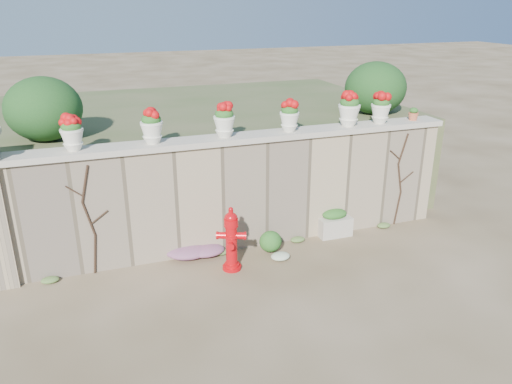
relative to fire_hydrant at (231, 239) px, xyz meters
name	(u,v)px	position (x,y,z in m)	size (l,w,h in m)	color
ground	(278,292)	(0.48, -0.94, -0.57)	(80.00, 80.00, 0.00)	brown
stone_wall	(242,194)	(0.48, 0.86, 0.43)	(8.00, 0.40, 2.00)	#9D8969
wall_cap	(242,138)	(0.48, 0.86, 1.48)	(8.10, 0.52, 0.10)	#BCB19F
raised_fill	(201,148)	(0.48, 4.06, 0.43)	(9.00, 6.00, 2.00)	#384C23
back_shrub_left	(43,109)	(-2.72, 2.06, 1.98)	(1.30, 1.30, 1.10)	#143814
back_shrub_right	(376,88)	(3.88, 2.06, 1.98)	(1.30, 1.30, 1.10)	#143814
vine_left	(90,219)	(-2.20, 0.64, 0.42)	(0.60, 0.04, 1.91)	black
vine_right	(400,178)	(3.70, 0.64, 0.42)	(0.60, 0.04, 1.91)	black
fire_hydrant	(231,239)	(0.00, 0.00, 0.00)	(0.49, 0.35, 1.13)	#BA070D
planter_box	(334,223)	(2.27, 0.61, -0.32)	(0.65, 0.38, 0.54)	#BCB19F
green_shrub	(274,240)	(0.88, 0.26, -0.31)	(0.56, 0.50, 0.53)	#1E5119
magenta_clump	(197,251)	(-0.46, 0.60, -0.44)	(0.97, 0.65, 0.26)	#AE229D
white_flowers	(282,256)	(0.93, 0.00, -0.49)	(0.46, 0.37, 0.17)	white
urn_pot_0	(72,133)	(-2.29, 0.86, 1.80)	(0.35, 0.35, 0.55)	white
urn_pot_1	(152,126)	(-1.06, 0.86, 1.81)	(0.37, 0.37, 0.58)	white
urn_pot_2	(224,120)	(0.17, 0.86, 1.82)	(0.37, 0.37, 0.58)	white
urn_pot_3	(289,116)	(1.37, 0.86, 1.80)	(0.35, 0.35, 0.55)	white
urn_pot_4	(349,109)	(2.57, 0.86, 1.84)	(0.41, 0.41, 0.64)	white
urn_pot_5	(381,108)	(3.26, 0.86, 1.82)	(0.37, 0.37, 0.58)	white
terracotta_pot	(413,115)	(4.01, 0.86, 1.64)	(0.20, 0.20, 0.24)	#C25D3B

